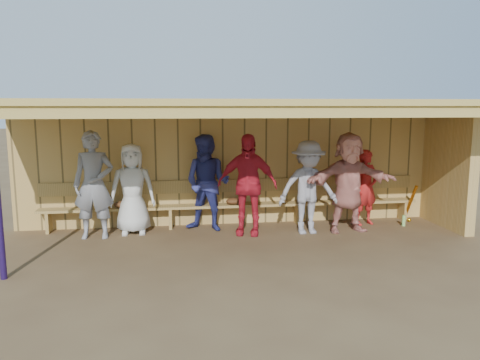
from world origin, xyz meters
name	(u,v)px	position (x,y,z in m)	size (l,w,h in m)	color
ground	(243,240)	(0.00, 0.00, 0.00)	(90.00, 90.00, 0.00)	brown
player_a	(94,185)	(-2.65, 0.57, 0.99)	(0.72, 0.47, 1.97)	gray
player_b	(132,189)	(-1.99, 0.79, 0.86)	(0.84, 0.55, 1.72)	silver
player_c	(207,183)	(-0.57, 0.81, 0.93)	(0.91, 0.71, 1.86)	navy
player_d	(247,185)	(0.15, 0.43, 0.95)	(1.11, 0.46, 1.90)	red
player_e	(308,187)	(1.29, 0.33, 0.88)	(1.14, 0.65, 1.76)	#929098
player_f	(349,182)	(2.10, 0.36, 0.96)	(1.78, 0.57, 1.92)	tan
player_g	(366,187)	(2.65, 0.81, 0.77)	(0.56, 0.37, 1.53)	red
dugout_structure	(258,143)	(0.39, 0.69, 1.69)	(8.80, 3.20, 2.50)	tan
bench	(235,200)	(0.00, 1.12, 0.53)	(7.60, 0.34, 0.93)	tan
dugout_equipment	(210,203)	(-0.52, 0.99, 0.49)	(6.08, 0.62, 0.80)	orange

